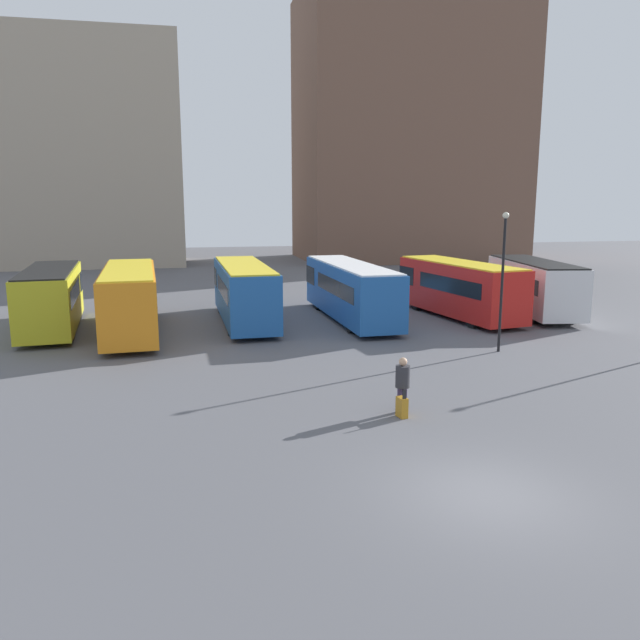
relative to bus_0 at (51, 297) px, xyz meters
The scene contains 12 objects.
ground_plane 25.77m from the bus_0, 58.46° to the right, with size 160.00×160.00×0.00m, color #56565B.
building_block_left 36.84m from the bus_0, 94.43° to the left, with size 19.36×11.20×22.71m.
building_block_right 49.48m from the bus_0, 47.90° to the left, with size 24.14×15.08×29.11m.
bus_0 is the anchor object (origin of this frame).
bus_1 4.44m from the bus_0, 23.64° to the right, with size 3.13×10.81×3.32m.
bus_2 9.94m from the bus_0, ahead, with size 2.71×10.56×3.23m.
bus_3 15.89m from the bus_0, ahead, with size 2.81×11.58×3.16m.
bus_4 22.20m from the bus_0, ahead, with size 4.02×9.94×3.19m.
bus_5 26.93m from the bus_0, ahead, with size 3.94×9.37×3.16m.
traveler 20.95m from the bus_0, 50.08° to the right, with size 0.52×0.52×1.77m.
suitcase 21.25m from the bus_0, 51.28° to the right, with size 0.29×0.45×0.92m.
lamp_post_1 22.47m from the bus_0, 24.50° to the right, with size 0.28×0.28×6.14m.
Camera 1 is at (-6.56, -12.14, 6.61)m, focal length 35.00 mm.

